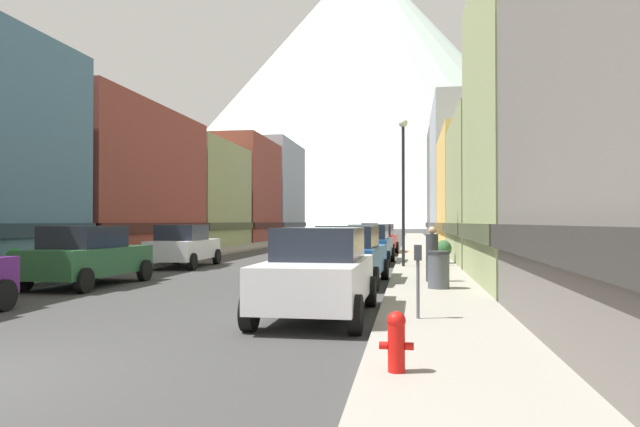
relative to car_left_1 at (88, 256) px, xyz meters
The scene contains 26 objects.
sidewalk_left 25.29m from the car_left_1, 95.56° to the left, with size 2.50×100.00×0.15m, color gray.
sidewalk_right 27.10m from the car_left_1, 68.22° to the left, with size 2.50×100.00×0.15m, color gray.
storefront_left_2 16.06m from the car_left_1, 120.33° to the left, with size 8.83×13.16×8.18m.
storefront_left_3 27.17m from the car_left_1, 107.86° to the left, with size 9.48×10.55×7.85m.
storefront_left_4 38.00m from the car_left_1, 101.53° to the left, with size 8.02×11.02×9.73m.
storefront_left_5 50.37m from the car_left_1, 99.46° to the left, with size 9.40×12.84×11.11m.
storefront_right_1 15.25m from the car_left_1, ahead, with size 7.15×8.21×9.37m.
storefront_right_2 18.38m from the car_left_1, 36.57° to the left, with size 6.99×9.29×6.53m.
storefront_right_3 26.30m from the car_left_1, 54.46° to the left, with size 8.11×10.83×7.47m.
storefront_right_4 37.91m from the car_left_1, 65.34° to the left, with size 9.08×13.88×11.82m.
storefront_right_5 48.71m from the car_left_1, 70.75° to the left, with size 9.67×8.76×11.47m.
car_left_1 is the anchor object (origin of this frame).
car_left_2 7.30m from the car_left_1, 89.96° to the left, with size 2.23×4.48×1.78m.
car_right_0 8.78m from the car_left_1, 30.03° to the right, with size 2.10×4.42×1.78m.
car_right_1 7.77m from the car_left_1, 12.03° to the left, with size 2.23×4.48×1.78m.
car_right_2 12.81m from the car_left_1, 53.60° to the left, with size 2.18×4.45×1.78m.
car_right_3 19.80m from the car_left_1, 67.43° to the left, with size 2.25×4.48×1.78m.
car_driving_0 43.39m from the car_left_1, 82.85° to the left, with size 2.06×4.40×1.78m.
fire_hydrant_near 12.91m from the car_left_1, 44.22° to the right, with size 0.40×0.22×0.70m.
parking_meter_near 10.87m from the car_left_1, 28.54° to the right, with size 0.14×0.10×1.33m.
trash_bin_right 10.16m from the car_left_1, ahead, with size 0.59×0.59×0.98m.
potted_plant_0 3.39m from the car_left_1, 161.05° to the left, with size 0.53×0.53×0.89m.
potted_plant_1 14.19m from the car_left_1, 40.41° to the left, with size 0.71×0.71×0.98m.
pedestrian_0 10.16m from the car_left_1, ahead, with size 0.36×0.36×1.61m.
streetlamp_right 12.08m from the car_left_1, 38.41° to the left, with size 0.36×0.36×5.86m.
mountain_backdrop 258.18m from the car_left_1, 92.57° to the left, with size 214.20×214.20×127.57m, color silver.
Camera 1 is at (5.61, -5.94, 1.89)m, focal length 32.40 mm.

